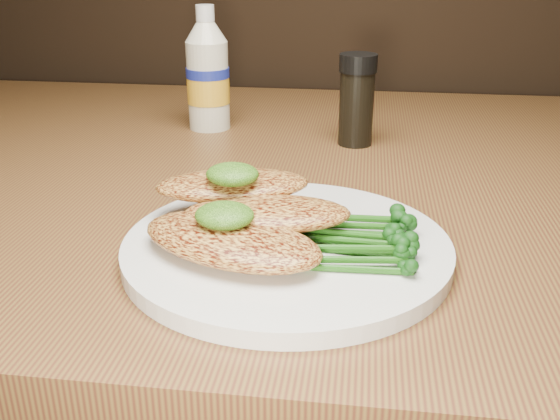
# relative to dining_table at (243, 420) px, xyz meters

# --- Properties ---
(dining_table) EXTENTS (1.20, 0.80, 0.75)m
(dining_table) POSITION_rel_dining_table_xyz_m (0.00, 0.00, 0.00)
(dining_table) COLOR #4B2416
(dining_table) RESTS_ON floor
(plate) EXTENTS (0.26, 0.26, 0.01)m
(plate) POSITION_rel_dining_table_xyz_m (0.09, -0.23, 0.38)
(plate) COLOR silver
(plate) RESTS_ON dining_table
(chicken_front) EXTENTS (0.17, 0.13, 0.02)m
(chicken_front) POSITION_rel_dining_table_xyz_m (0.05, -0.26, 0.40)
(chicken_front) COLOR gold
(chicken_front) RESTS_ON plate
(chicken_mid) EXTENTS (0.14, 0.08, 0.02)m
(chicken_mid) POSITION_rel_dining_table_xyz_m (0.07, -0.22, 0.41)
(chicken_mid) COLOR gold
(chicken_mid) RESTS_ON plate
(chicken_back) EXTENTS (0.15, 0.10, 0.02)m
(chicken_back) POSITION_rel_dining_table_xyz_m (0.03, -0.18, 0.42)
(chicken_back) COLOR gold
(chicken_back) RESTS_ON plate
(pesto_front) EXTENTS (0.05, 0.05, 0.02)m
(pesto_front) POSITION_rel_dining_table_xyz_m (0.04, -0.25, 0.42)
(pesto_front) COLOR black
(pesto_front) RESTS_ON chicken_front
(pesto_back) EXTENTS (0.05, 0.05, 0.02)m
(pesto_back) POSITION_rel_dining_table_xyz_m (0.04, -0.19, 0.43)
(pesto_back) COLOR black
(pesto_back) RESTS_ON chicken_back
(broccolini_bundle) EXTENTS (0.15, 0.13, 0.02)m
(broccolini_bundle) POSITION_rel_dining_table_xyz_m (0.13, -0.23, 0.40)
(broccolini_bundle) COLOR #1C5111
(broccolini_bundle) RESTS_ON plate
(mayo_bottle) EXTENTS (0.07, 0.07, 0.16)m
(mayo_bottle) POSITION_rel_dining_table_xyz_m (-0.06, 0.14, 0.46)
(mayo_bottle) COLOR beige
(mayo_bottle) RESTS_ON dining_table
(pepper_grinder) EXTENTS (0.05, 0.05, 0.11)m
(pepper_grinder) POSITION_rel_dining_table_xyz_m (0.13, 0.09, 0.43)
(pepper_grinder) COLOR black
(pepper_grinder) RESTS_ON dining_table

